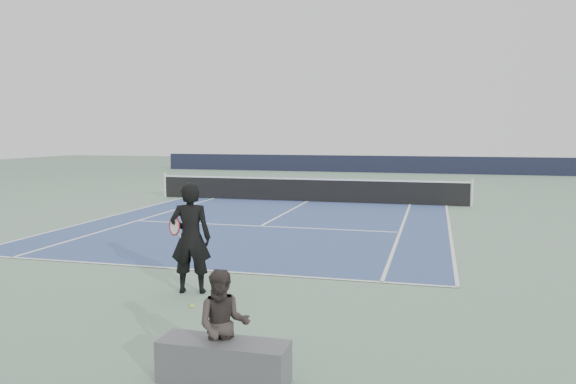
% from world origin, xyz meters
% --- Properties ---
extents(ground, '(80.00, 80.00, 0.00)m').
position_xyz_m(ground, '(0.00, 0.00, 0.00)').
color(ground, gray).
extents(court_surface, '(10.97, 23.77, 0.01)m').
position_xyz_m(court_surface, '(0.00, 0.00, 0.01)').
color(court_surface, '#374D82').
rests_on(court_surface, ground).
extents(tennis_net, '(12.90, 0.10, 1.07)m').
position_xyz_m(tennis_net, '(0.00, 0.00, 0.50)').
color(tennis_net, silver).
rests_on(tennis_net, ground).
extents(windscreen_far, '(30.00, 0.25, 1.20)m').
position_xyz_m(windscreen_far, '(0.00, 17.88, 0.60)').
color(windscreen_far, black).
rests_on(windscreen_far, ground).
extents(tennis_player, '(0.87, 0.68, 1.95)m').
position_xyz_m(tennis_player, '(0.93, -13.37, 0.98)').
color(tennis_player, black).
rests_on(tennis_player, ground).
extents(tennis_ball, '(0.07, 0.07, 0.07)m').
position_xyz_m(tennis_ball, '(1.31, -14.20, 0.03)').
color(tennis_ball, '#C8DF2D').
rests_on(tennis_ball, ground).
extents(spectator_bench, '(1.55, 0.92, 1.29)m').
position_xyz_m(spectator_bench, '(2.78, -16.58, 0.46)').
color(spectator_bench, '#56565B').
rests_on(spectator_bench, ground).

